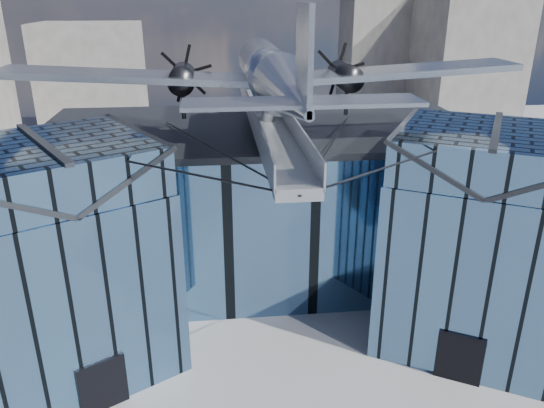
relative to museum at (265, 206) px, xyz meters
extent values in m
plane|color=gray|center=(0.00, -5.82, -5.54)|extent=(120.00, 120.00, 0.00)
cube|color=#486E94|center=(0.00, 3.18, -0.79)|extent=(28.00, 14.00, 9.50)
cube|color=#23262B|center=(0.00, 3.18, 4.16)|extent=(28.00, 14.00, 0.40)
cube|color=#486E94|center=(-10.50, -6.82, -0.79)|extent=(11.79, 11.43, 9.50)
cube|color=#486E94|center=(-10.50, -6.82, 5.06)|extent=(11.56, 11.20, 2.20)
cube|color=#23262B|center=(-8.55, -5.69, 5.06)|extent=(7.98, 9.23, 2.40)
cube|color=#23262B|center=(-10.50, -6.82, 6.21)|extent=(4.30, 7.10, 0.18)
cube|color=black|center=(-8.48, -10.33, -4.24)|extent=(2.03, 1.32, 2.60)
cube|color=black|center=(-6.60, -4.57, -0.79)|extent=(0.34, 0.34, 9.50)
cube|color=#486E94|center=(10.50, -6.82, -0.79)|extent=(11.79, 11.43, 9.50)
cube|color=#486E94|center=(10.50, -6.82, 5.06)|extent=(11.56, 11.20, 2.20)
cube|color=#23262B|center=(8.55, -5.69, 5.06)|extent=(7.98, 9.23, 2.40)
cube|color=#23262B|center=(12.45, -7.94, 5.06)|extent=(7.98, 9.23, 2.40)
cube|color=#23262B|center=(10.50, -6.82, 6.21)|extent=(4.30, 7.10, 0.18)
cube|color=black|center=(8.48, -10.33, -4.24)|extent=(2.03, 1.32, 2.60)
cube|color=black|center=(6.60, -4.57, -0.79)|extent=(0.34, 0.34, 9.50)
cube|color=#999EA6|center=(0.00, -2.32, 5.56)|extent=(1.80, 21.00, 0.50)
cube|color=#999EA6|center=(-0.90, -2.32, 6.21)|extent=(0.08, 21.00, 1.10)
cube|color=#999EA6|center=(0.90, -2.32, 6.21)|extent=(0.08, 21.00, 1.10)
cylinder|color=#999EA6|center=(0.00, 7.18, 4.89)|extent=(0.44, 0.44, 1.35)
cylinder|color=#999EA6|center=(0.00, 1.18, 4.89)|extent=(0.44, 0.44, 1.35)
cylinder|color=#999EA6|center=(0.00, -2.82, 4.89)|extent=(0.44, 0.44, 1.35)
cylinder|color=#999EA6|center=(0.00, -1.82, 6.51)|extent=(0.70, 0.70, 1.40)
cylinder|color=black|center=(-5.25, -9.82, 5.86)|extent=(10.55, 6.08, 0.69)
cylinder|color=black|center=(5.25, -9.82, 5.86)|extent=(10.55, 6.08, 0.69)
cylinder|color=black|center=(-3.00, -4.32, 5.01)|extent=(6.09, 17.04, 1.19)
cylinder|color=black|center=(3.00, -4.32, 5.01)|extent=(6.09, 17.04, 1.19)
cylinder|color=#B6BCC4|center=(0.00, -1.82, 8.46)|extent=(2.50, 11.00, 2.50)
sphere|color=#B6BCC4|center=(0.00, 3.68, 8.46)|extent=(2.50, 2.50, 2.50)
cube|color=black|center=(0.00, 2.68, 9.15)|extent=(1.60, 1.40, 0.50)
cone|color=#B6BCC4|center=(0.00, -10.82, 8.76)|extent=(2.50, 7.00, 2.50)
cube|color=#B6BCC4|center=(0.00, -13.12, 10.36)|extent=(0.18, 2.40, 3.40)
cube|color=#B6BCC4|center=(0.00, -13.02, 8.96)|extent=(8.00, 1.80, 0.14)
cube|color=#B6BCC4|center=(-7.00, -0.82, 8.16)|extent=(14.00, 3.20, 1.08)
cylinder|color=black|center=(-4.60, -0.22, 7.91)|extent=(1.44, 3.20, 1.44)
cone|color=black|center=(-4.60, 1.58, 7.91)|extent=(0.70, 0.70, 0.70)
cube|color=black|center=(-4.60, 1.73, 7.91)|extent=(1.05, 0.06, 3.33)
cube|color=black|center=(-4.60, 1.73, 7.91)|extent=(2.53, 0.06, 2.53)
cube|color=black|center=(-4.60, 1.73, 7.91)|extent=(3.33, 0.06, 1.05)
cylinder|color=black|center=(-4.60, -0.82, 6.69)|extent=(0.24, 0.24, 1.75)
cube|color=#B6BCC4|center=(7.00, -0.82, 8.16)|extent=(14.00, 3.20, 1.08)
cylinder|color=black|center=(4.60, -0.22, 7.91)|extent=(1.44, 3.20, 1.44)
cone|color=black|center=(4.60, 1.58, 7.91)|extent=(0.70, 0.70, 0.70)
cube|color=black|center=(4.60, 1.73, 7.91)|extent=(1.05, 0.06, 3.33)
cube|color=black|center=(4.60, 1.73, 7.91)|extent=(2.53, 0.06, 2.53)
cube|color=black|center=(4.60, 1.73, 7.91)|extent=(3.33, 0.06, 1.05)
cylinder|color=black|center=(4.60, -0.82, 6.69)|extent=(0.24, 0.24, 1.75)
cube|color=slate|center=(32.00, 42.18, 3.46)|extent=(12.00, 14.00, 18.00)
cube|color=slate|center=(-20.00, 49.18, 1.46)|extent=(14.00, 10.00, 14.00)
cube|color=slate|center=(22.00, 52.18, 7.46)|extent=(9.00, 9.00, 26.00)
cylinder|color=#372716|center=(19.37, 1.07, -4.12)|extent=(0.46, 0.46, 2.84)
sphere|color=#224F1B|center=(19.37, 1.07, -1.59)|extent=(4.39, 4.39, 3.71)
camera|label=1|loc=(-2.96, -30.35, 12.36)|focal=35.00mm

